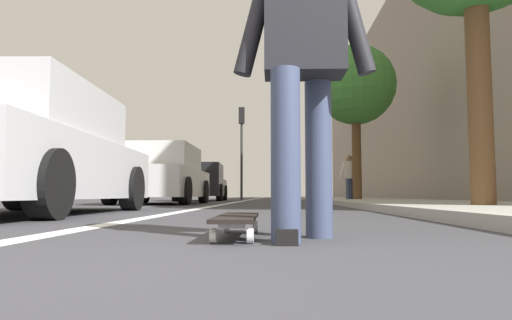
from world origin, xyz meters
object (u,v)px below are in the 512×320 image
traffic_light (242,136)px  pedestrian_distant (349,175)px  skater_person (303,53)px  skateboard (237,220)px  parked_car_near (30,154)px  street_tree_mid (355,86)px  parked_car_mid (162,176)px  parked_car_far (202,183)px

traffic_light → pedestrian_distant: 8.84m
skater_person → pedestrian_distant: bearing=-10.1°
skateboard → traffic_light: (19.68, 1.46, 3.03)m
parked_car_near → traffic_light: bearing=-4.1°
street_tree_mid → pedestrian_distant: size_ratio=3.32×
traffic_light → street_tree_mid: street_tree_mid is taller
parked_car_mid → pedestrian_distant: 6.06m
parked_car_mid → traffic_light: size_ratio=0.94×
parked_car_far → pedestrian_distant: 6.56m
parked_car_near → parked_car_mid: size_ratio=1.00×
skateboard → parked_car_near: bearing=43.8°
parked_car_far → pedestrian_distant: size_ratio=2.95×
street_tree_mid → skater_person: bearing=168.7°
parked_car_far → pedestrian_distant: (-3.80, -5.34, 0.14)m
parked_car_far → pedestrian_distant: bearing=-125.4°
parked_car_near → street_tree_mid: 10.99m
skateboard → parked_car_far: (15.94, 2.80, 0.62)m
skateboard → parked_car_mid: parked_car_mid is taller
parked_car_near → traffic_light: 17.10m
parked_car_mid → pedestrian_distant: (3.00, -5.27, 0.14)m
skater_person → traffic_light: 20.03m
skateboard → traffic_light: size_ratio=0.19×
skater_person → pedestrian_distant: (12.28, -2.20, -0.08)m
parked_car_mid → skateboard: bearing=-163.4°
skater_person → traffic_light: bearing=5.2°
parked_car_far → traffic_light: size_ratio=0.97×
skateboard → pedestrian_distant: 12.42m
street_tree_mid → parked_car_mid: bearing=116.6°
skateboard → parked_car_near: 3.92m
parked_car_mid → parked_car_near: bearing=-179.6°
skater_person → traffic_light: size_ratio=0.36×
skateboard → skater_person: bearing=-113.3°
traffic_light → pedestrian_distant: bearing=-152.0°
skater_person → parked_car_mid: size_ratio=0.38×
parked_car_near → parked_car_far: (13.14, 0.12, 0.01)m
skater_person → parked_car_far: (16.08, 3.14, -0.22)m
parked_car_mid → parked_car_far: 6.80m
parked_car_mid → street_tree_mid: (2.74, -5.46, 2.97)m
traffic_light → parked_car_far: bearing=160.4°
skateboard → skater_person: skater_person is taller
parked_car_mid → street_tree_mid: 6.79m
pedestrian_distant → traffic_light: bearing=28.0°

